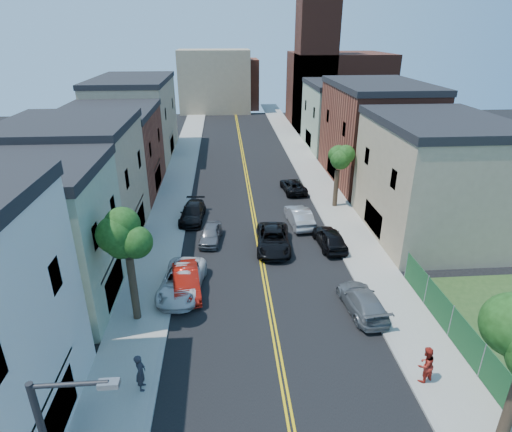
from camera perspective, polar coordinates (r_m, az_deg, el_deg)
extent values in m
cube|color=gray|center=(49.56, -10.48, 5.22)|extent=(3.20, 100.00, 0.15)
cube|color=gray|center=(50.35, 7.77, 5.70)|extent=(3.20, 100.00, 0.15)
cube|color=gray|center=(49.40, -8.45, 5.30)|extent=(0.30, 100.00, 0.15)
cube|color=gray|center=(50.02, 5.80, 5.67)|extent=(0.30, 100.00, 0.15)
cube|color=gray|center=(27.92, -28.29, -3.26)|extent=(9.00, 8.00, 8.50)
cube|color=#998466|center=(35.55, -23.07, 3.68)|extent=(9.00, 10.00, 9.00)
cube|color=brown|center=(45.77, -18.99, 7.89)|extent=(9.00, 12.00, 8.00)
cube|color=#998466|center=(58.91, -15.97, 12.39)|extent=(9.00, 16.00, 9.50)
cube|color=#998466|center=(36.63, 22.69, 4.31)|extent=(9.00, 12.00, 9.00)
cube|color=brown|center=(48.86, 15.71, 10.47)|extent=(9.00, 14.00, 10.00)
cube|color=gray|center=(62.07, 11.38, 12.91)|extent=(9.00, 12.00, 8.50)
cube|color=#4C2319|center=(77.97, 10.94, 16.43)|extent=(16.00, 14.00, 12.00)
cube|color=#4C2319|center=(72.46, 8.04, 20.06)|extent=(6.00, 6.00, 22.00)
cube|color=#998466|center=(89.27, -5.61, 17.64)|extent=(14.00, 8.00, 12.00)
cube|color=brown|center=(93.38, -2.99, 17.37)|extent=(10.00, 8.00, 10.00)
cube|color=#143F1E|center=(24.90, 26.44, -14.81)|extent=(0.04, 15.00, 1.90)
cylinder|color=#34251A|center=(25.35, -16.20, -9.42)|extent=(0.44, 0.44, 3.96)
sphere|color=#14330E|center=(23.33, -17.40, -0.49)|extent=(5.20, 5.20, 5.20)
sphere|color=#14330E|center=(22.46, -16.63, 1.56)|extent=(3.90, 3.90, 3.90)
sphere|color=#14330E|center=(24.12, -18.21, -1.14)|extent=(3.64, 3.64, 3.64)
cylinder|color=#34251A|center=(20.02, 30.95, -22.00)|extent=(0.44, 0.44, 4.40)
sphere|color=#14330E|center=(17.53, 31.27, -11.25)|extent=(4.06, 4.06, 4.06)
cylinder|color=#34251A|center=(40.58, 10.74, 3.71)|extent=(0.44, 0.44, 3.52)
sphere|color=#14330E|center=(39.47, 11.15, 8.81)|extent=(4.40, 4.40, 4.40)
sphere|color=#14330E|center=(39.07, 12.01, 9.92)|extent=(3.30, 3.30, 3.30)
sphere|color=#14330E|center=(39.88, 10.33, 8.37)|extent=(3.08, 3.08, 3.08)
cylinder|color=black|center=(11.50, -23.92, -20.09)|extent=(1.80, 0.12, 0.12)
cube|color=slate|center=(11.27, -19.27, -20.62)|extent=(0.50, 0.25, 0.15)
imported|color=#AB160B|center=(27.89, -9.43, -8.70)|extent=(2.25, 4.86, 1.54)
imported|color=silver|center=(27.95, -9.99, -8.67)|extent=(3.17, 5.81, 1.54)
imported|color=#56575D|center=(33.93, -6.15, -2.43)|extent=(2.04, 4.07, 1.33)
imported|color=black|center=(37.88, -8.57, 0.43)|extent=(2.40, 5.07, 1.43)
imported|color=slate|center=(26.65, 14.16, -11.06)|extent=(2.36, 4.97, 1.40)
imported|color=black|center=(33.40, 9.95, -2.92)|extent=(2.16, 4.66, 1.55)
imported|color=#9B9CA2|center=(36.77, 5.84, -0.04)|extent=(2.08, 4.91, 1.58)
imported|color=black|center=(44.39, 5.05, 4.08)|extent=(2.53, 4.80, 1.29)
imported|color=black|center=(32.70, 2.35, -3.18)|extent=(2.94, 5.68, 1.53)
imported|color=#24242B|center=(21.53, -15.33, -19.69)|extent=(0.50, 0.72, 1.91)
imported|color=#A42319|center=(22.67, 21.91, -18.11)|extent=(1.14, 1.03, 1.93)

